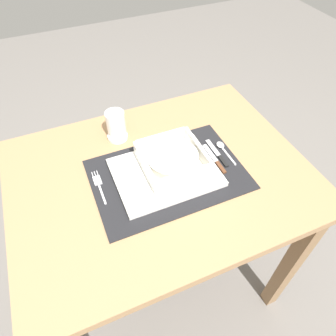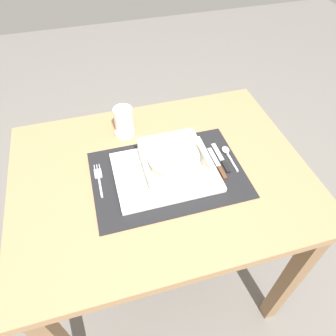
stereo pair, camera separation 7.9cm
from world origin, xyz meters
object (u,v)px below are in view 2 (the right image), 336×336
(dining_table, at_px, (161,196))
(spoon, at_px, (227,152))
(porridge_bowl, at_px, (173,159))
(drinking_glass, at_px, (124,122))
(fork, at_px, (99,178))
(bread_knife, at_px, (218,165))
(condiment_saucer, at_px, (125,131))
(butter_knife, at_px, (222,159))

(dining_table, relative_size, spoon, 8.08)
(porridge_bowl, xyz_separation_m, drinking_glass, (-0.11, 0.21, 0.00))
(porridge_bowl, xyz_separation_m, fork, (-0.23, 0.02, -0.04))
(fork, relative_size, bread_knife, 0.98)
(dining_table, height_order, condiment_saucer, condiment_saucer)
(dining_table, bearing_deg, fork, 172.41)
(fork, height_order, butter_knife, butter_knife)
(condiment_saucer, bearing_deg, dining_table, -70.55)
(drinking_glass, bearing_deg, porridge_bowl, -62.55)
(porridge_bowl, relative_size, drinking_glass, 1.91)
(dining_table, height_order, drinking_glass, drinking_glass)
(spoon, relative_size, condiment_saucer, 1.64)
(butter_knife, xyz_separation_m, condiment_saucer, (-0.27, 0.21, 0.00))
(fork, height_order, bread_knife, bread_knife)
(fork, relative_size, condiment_saucer, 1.94)
(dining_table, distance_m, drinking_glass, 0.28)
(butter_knife, xyz_separation_m, drinking_glass, (-0.27, 0.22, 0.04))
(dining_table, relative_size, fork, 6.85)
(dining_table, xyz_separation_m, butter_knife, (0.20, -0.01, 0.13))
(butter_knife, bearing_deg, condiment_saucer, 138.30)
(porridge_bowl, height_order, fork, porridge_bowl)
(bread_knife, height_order, drinking_glass, drinking_glass)
(porridge_bowl, relative_size, condiment_saucer, 2.70)
(dining_table, height_order, fork, fork)
(dining_table, xyz_separation_m, condiment_saucer, (-0.07, 0.21, 0.13))
(butter_knife, height_order, bread_knife, same)
(bread_knife, relative_size, drinking_glass, 1.40)
(fork, xyz_separation_m, spoon, (0.41, -0.01, 0.00))
(fork, bearing_deg, porridge_bowl, -3.30)
(spoon, bearing_deg, porridge_bowl, -176.61)
(porridge_bowl, distance_m, fork, 0.23)
(porridge_bowl, height_order, drinking_glass, drinking_glass)
(spoon, height_order, drinking_glass, drinking_glass)
(porridge_bowl, height_order, spoon, porridge_bowl)
(spoon, xyz_separation_m, condiment_saucer, (-0.30, 0.19, 0.00))
(dining_table, bearing_deg, condiment_saucer, 109.45)
(dining_table, height_order, spoon, spoon)
(fork, xyz_separation_m, butter_knife, (0.39, -0.03, 0.00))
(spoon, distance_m, condiment_saucer, 0.35)
(spoon, xyz_separation_m, bread_knife, (-0.05, -0.04, -0.00))
(porridge_bowl, distance_m, bread_knife, 0.15)
(dining_table, distance_m, butter_knife, 0.24)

